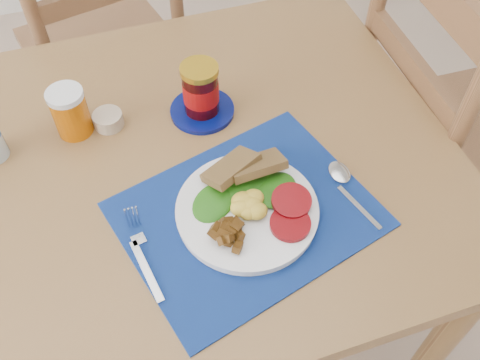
# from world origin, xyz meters

# --- Properties ---
(table) EXTENTS (1.40, 0.90, 0.75)m
(table) POSITION_xyz_m (0.00, 0.20, 0.67)
(table) COLOR brown
(table) RESTS_ON ground
(chair_far) EXTENTS (0.53, 0.51, 1.20)m
(chair_far) POSITION_xyz_m (0.09, 0.92, 0.60)
(chair_far) COLOR #53371E
(chair_far) RESTS_ON ground
(chair_end) EXTENTS (0.45, 0.47, 1.22)m
(chair_end) POSITION_xyz_m (0.84, 0.27, 0.61)
(chair_end) COLOR #53371E
(chair_end) RESTS_ON ground
(placemat) EXTENTS (0.51, 0.44, 0.00)m
(placemat) POSITION_xyz_m (0.24, 0.03, 0.75)
(placemat) COLOR #040433
(placemat) RESTS_ON table
(breakfast_plate) EXTENTS (0.25, 0.25, 0.06)m
(breakfast_plate) POSITION_xyz_m (0.24, 0.03, 0.77)
(breakfast_plate) COLOR silver
(breakfast_plate) RESTS_ON placemat
(fork) EXTENTS (0.03, 0.18, 0.00)m
(fork) POSITION_xyz_m (0.05, 0.02, 0.76)
(fork) COLOR #B2B5BA
(fork) RESTS_ON placemat
(spoon) EXTENTS (0.04, 0.17, 0.00)m
(spoon) POSITION_xyz_m (0.44, 0.04, 0.76)
(spoon) COLOR #B2B5BA
(spoon) RESTS_ON placemat
(juice_glass) EXTENTS (0.07, 0.07, 0.10)m
(juice_glass) POSITION_xyz_m (-0.02, 0.34, 0.80)
(juice_glass) COLOR #B75404
(juice_glass) RESTS_ON table
(ramekin) EXTENTS (0.06, 0.06, 0.03)m
(ramekin) POSITION_xyz_m (0.05, 0.34, 0.77)
(ramekin) COLOR tan
(ramekin) RESTS_ON table
(jam_on_saucer) EXTENTS (0.14, 0.14, 0.12)m
(jam_on_saucer) POSITION_xyz_m (0.24, 0.31, 0.80)
(jam_on_saucer) COLOR #050E53
(jam_on_saucer) RESTS_ON table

